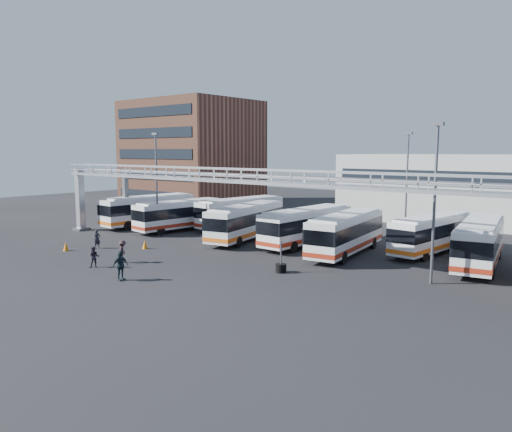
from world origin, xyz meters
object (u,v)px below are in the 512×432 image
Objects in this scene: bus_6 at (432,232)px; cone_right at (145,244)px; pedestrian_b at (94,257)px; pedestrian_d at (120,266)px; light_pole_left at (157,178)px; pedestrian_c at (123,252)px; light_pole_back at (407,179)px; cone_left at (66,246)px; bus_0 at (149,209)px; bus_4 at (307,225)px; bus_3 at (246,221)px; bus_7 at (480,241)px; tire_stack at (281,267)px; bus_2 at (241,212)px; pedestrian_a at (97,239)px; bus_1 at (180,214)px; light_pole_mid at (435,195)px; bus_5 at (346,232)px.

bus_6 is 14.08× the size of cone_right.
pedestrian_b is 4.66m from pedestrian_d.
pedestrian_c is at bearing -52.01° from light_pole_left.
cone_left is at bearing -129.64° from light_pole_back.
bus_4 is (20.45, 1.37, -0.04)m from bus_0.
bus_3 is 14.91× the size of cone_left.
bus_0 is 24.37m from pedestrian_d.
bus_7 is 15.21× the size of cone_right.
bus_3 is at bearing 141.04° from tire_stack.
tire_stack reaches higher than cone_right.
pedestrian_b is at bearing -150.02° from bus_7.
bus_2 is (3.43, 8.76, -3.89)m from light_pole_left.
light_pole_back is 29.38m from pedestrian_b.
bus_3 is at bearing 3.19° from bus_0.
pedestrian_a is 0.83× the size of pedestrian_d.
light_pole_back is at bearing 32.02° from bus_1.
bus_1 reaches higher than cone_right.
bus_7 reaches higher than pedestrian_a.
pedestrian_b is (7.33, -12.05, -4.95)m from light_pole_left.
bus_5 is (-8.76, 4.74, -3.86)m from light_pole_mid.
light_pole_mid is 20.25m from bus_3.
pedestrian_a is 1.05× the size of pedestrian_b.
bus_0 is (-25.90, -10.39, -3.83)m from light_pole_back.
cone_right is (-10.02, -10.21, -1.47)m from bus_4.
bus_4 is 5.59× the size of pedestrian_d.
light_pole_back is at bearing 18.15° from pedestrian_b.
bus_5 is at bearing 11.00° from light_pole_left.
bus_2 is 19.01m from pedestrian_c.
light_pole_left is at bearing 177.95° from light_pole_mid.
bus_7 is at bearing 5.44° from bus_5.
bus_6 is (10.01, 3.61, -0.10)m from bus_4.
bus_6 reaches higher than pedestrian_c.
bus_3 is (-19.36, 4.54, -3.85)m from light_pole_mid.
bus_0 is 10.65m from bus_2.
bus_3 reaches higher than pedestrian_c.
bus_7 is 25.62m from pedestrian_d.
pedestrian_b is at bearing -58.67° from light_pole_left.
pedestrian_a is at bearing -81.53° from light_pole_left.
cone_right is at bearing 43.42° from pedestrian_d.
bus_5 is (-0.76, -10.26, -3.86)m from light_pole_back.
bus_4 reaches higher than tire_stack.
light_pole_back is at bearing 23.95° from bus_2.
bus_7 is at bearing 11.80° from light_pole_left.
bus_0 reaches higher than bus_2.
light_pole_mid is 0.89× the size of bus_3.
light_pole_left is 6.56× the size of pedestrian_b.
bus_3 reaches higher than tire_stack.
bus_0 is at bearing 84.28° from pedestrian_b.
bus_7 is (4.40, -2.54, 0.13)m from bus_6.
bus_3 reaches higher than bus_6.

